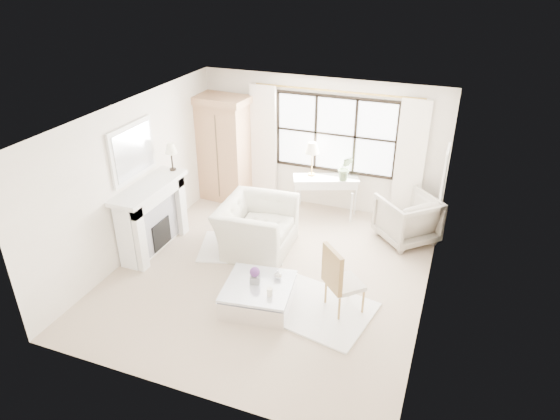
{
  "coord_description": "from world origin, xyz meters",
  "views": [
    {
      "loc": [
        2.63,
        -6.44,
        4.82
      ],
      "look_at": [
        0.1,
        0.2,
        1.11
      ],
      "focal_mm": 32.0,
      "sensor_mm": 36.0,
      "label": 1
    }
  ],
  "objects_px": {
    "armoire": "(224,148)",
    "club_armchair": "(256,227)",
    "coffee_table": "(259,295)",
    "console_table": "(325,195)"
  },
  "relations": [
    {
      "from": "armoire",
      "to": "club_armchair",
      "type": "height_order",
      "value": "armoire"
    },
    {
      "from": "console_table",
      "to": "coffee_table",
      "type": "relative_size",
      "value": 1.22
    },
    {
      "from": "armoire",
      "to": "coffee_table",
      "type": "height_order",
      "value": "armoire"
    },
    {
      "from": "armoire",
      "to": "console_table",
      "type": "bearing_deg",
      "value": 6.13
    },
    {
      "from": "club_armchair",
      "to": "console_table",
      "type": "bearing_deg",
      "value": -25.87
    },
    {
      "from": "console_table",
      "to": "club_armchair",
      "type": "bearing_deg",
      "value": -134.71
    },
    {
      "from": "club_armchair",
      "to": "coffee_table",
      "type": "distance_m",
      "value": 1.67
    },
    {
      "from": "armoire",
      "to": "club_armchair",
      "type": "relative_size",
      "value": 1.63
    },
    {
      "from": "armoire",
      "to": "coffee_table",
      "type": "relative_size",
      "value": 1.98
    },
    {
      "from": "armoire",
      "to": "coffee_table",
      "type": "distance_m",
      "value": 3.99
    }
  ]
}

